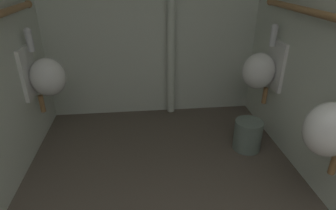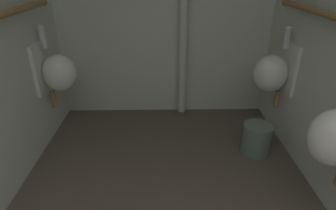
{
  "view_description": "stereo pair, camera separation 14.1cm",
  "coord_description": "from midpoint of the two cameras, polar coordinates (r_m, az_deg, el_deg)",
  "views": [
    {
      "loc": [
        -0.16,
        0.28,
        1.51
      ],
      "look_at": [
        0.01,
        1.82,
        0.75
      ],
      "focal_mm": 30.22,
      "sensor_mm": 36.0,
      "label": 1
    },
    {
      "loc": [
        -0.01,
        0.28,
        1.51
      ],
      "look_at": [
        0.01,
        1.82,
        0.75
      ],
      "focal_mm": 30.22,
      "sensor_mm": 36.0,
      "label": 2
    }
  ],
  "objects": [
    {
      "name": "urinal_left_mid",
      "position": [
        2.7,
        -20.03,
        6.28
      ],
      "size": [
        0.32,
        0.3,
        0.76
      ],
      "color": "white"
    },
    {
      "name": "urinal_right_far",
      "position": [
        2.72,
        21.81,
        6.13
      ],
      "size": [
        0.32,
        0.3,
        0.76
      ],
      "color": "white"
    },
    {
      "name": "waste_bin",
      "position": [
        2.65,
        18.8,
        -6.51
      ],
      "size": [
        0.25,
        0.25,
        0.28
      ],
      "primitive_type": "cylinder",
      "color": "slate",
      "rests_on": "ground"
    }
  ]
}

